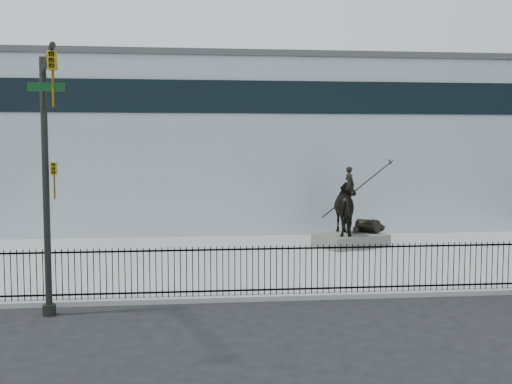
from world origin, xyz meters
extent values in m
plane|color=black|center=(0.00, 0.00, 0.00)|extent=(120.00, 120.00, 0.00)
cube|color=#9B9B98|center=(0.00, 7.00, 0.07)|extent=(30.00, 12.00, 0.15)
cube|color=silver|center=(0.00, 20.00, 4.50)|extent=(44.00, 14.00, 9.00)
cube|color=black|center=(0.00, 1.25, 0.30)|extent=(22.00, 0.05, 0.05)
cube|color=black|center=(0.00, 1.25, 1.55)|extent=(22.00, 0.05, 0.05)
cube|color=black|center=(0.00, 1.25, 0.90)|extent=(22.00, 0.03, 1.50)
cube|color=#514E4A|center=(3.93, 9.46, 0.42)|extent=(3.45, 2.94, 0.55)
imported|color=black|center=(3.93, 9.46, 1.86)|extent=(2.69, 2.88, 2.33)
imported|color=black|center=(3.85, 9.43, 2.92)|extent=(0.56, 0.67, 1.57)
cylinder|color=black|center=(4.23, 9.58, 2.69)|extent=(3.50, 1.43, 2.37)
cylinder|color=black|center=(-7.00, 0.20, 0.15)|extent=(0.36, 0.36, 0.30)
cylinder|color=black|center=(-7.00, 0.20, 3.50)|extent=(0.18, 0.18, 7.00)
cylinder|color=black|center=(-6.40, -1.92, 6.60)|extent=(1.47, 4.84, 0.12)
imported|color=#B09013|center=(-5.80, -4.05, 5.97)|extent=(0.18, 0.22, 1.10)
imported|color=#B09013|center=(-6.78, 0.20, 3.70)|extent=(0.16, 0.20, 1.00)
cube|color=#0C3F19|center=(-6.64, -1.00, 6.10)|extent=(0.90, 0.03, 0.22)
camera|label=1|loc=(-3.03, -16.41, 4.67)|focal=42.00mm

